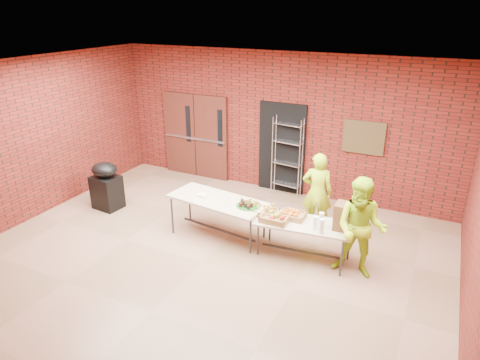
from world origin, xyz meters
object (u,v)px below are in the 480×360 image
object	(u,v)px
coffee_dispenser	(345,217)
table_right	(304,226)
volunteer_woman	(317,192)
table_left	(217,202)
volunteer_man	(361,228)
wire_rack	(287,157)
covered_grill	(106,185)

from	to	relation	value
coffee_dispenser	table_right	bearing A→B (deg)	-173.23
table_right	volunteer_woman	world-z (taller)	volunteer_woman
table_left	volunteer_man	xyz separation A→B (m)	(2.64, -0.11, 0.14)
table_right	wire_rack	bearing A→B (deg)	110.63
coffee_dispenser	volunteer_woman	distance (m)	1.27
coffee_dispenser	covered_grill	world-z (taller)	coffee_dispenser
wire_rack	table_right	bearing A→B (deg)	-55.70
wire_rack	table_left	size ratio (longest dim) A/B	0.94
volunteer_woman	volunteer_man	bearing A→B (deg)	118.78
volunteer_woman	volunteer_man	xyz separation A→B (m)	(1.05, -1.17, 0.05)
volunteer_woman	volunteer_man	world-z (taller)	volunteer_man
wire_rack	volunteer_man	distance (m)	3.30
table_left	volunteer_man	size ratio (longest dim) A/B	1.15
coffee_dispenser	volunteer_man	size ratio (longest dim) A/B	0.27
table_left	covered_grill	bearing A→B (deg)	-173.32
table_right	coffee_dispenser	distance (m)	0.72
wire_rack	table_right	distance (m)	2.71
coffee_dispenser	volunteer_man	world-z (taller)	volunteer_man
covered_grill	table_right	bearing A→B (deg)	4.81
wire_rack	table_right	size ratio (longest dim) A/B	1.07
wire_rack	coffee_dispenser	distance (m)	2.99
volunteer_woman	table_left	bearing A→B (deg)	20.53
table_right	coffee_dispenser	size ratio (longest dim) A/B	3.80
wire_rack	table_left	distance (m)	2.44
wire_rack	covered_grill	world-z (taller)	wire_rack
coffee_dispenser	volunteer_woman	xyz separation A→B (m)	(-0.77, 1.00, -0.11)
volunteer_woman	volunteer_man	distance (m)	1.58
wire_rack	volunteer_woman	distance (m)	1.73
table_right	volunteer_man	world-z (taller)	volunteer_man
volunteer_man	table_right	bearing A→B (deg)	175.94
covered_grill	volunteer_man	size ratio (longest dim) A/B	0.62
wire_rack	covered_grill	size ratio (longest dim) A/B	1.76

